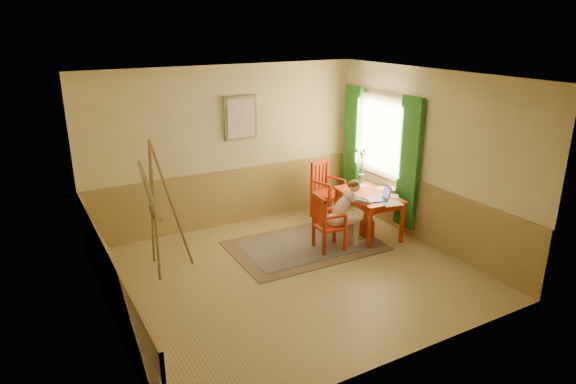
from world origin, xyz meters
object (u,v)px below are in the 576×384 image
figure (346,211)px  easel (151,195)px  chair_back (326,190)px  chair_left (327,223)px  laptop (380,197)px  table (369,199)px

figure → easel: 3.00m
chair_back → easel: (-3.34, -0.59, 0.63)m
chair_back → figure: figure is taller
chair_left → laptop: laptop is taller
table → chair_left: size_ratio=1.37×
table → easel: size_ratio=0.65×
laptop → figure: bearing=171.7°
chair_back → laptop: (0.14, -1.35, 0.24)m
table → figure: (-0.65, -0.24, -0.02)m
chair_left → easel: 2.72m
table → chair_back: (-0.18, 1.01, -0.10)m
table → easel: bearing=173.1°
table → laptop: bearing=-96.6°
easel → table: bearing=-6.9°
figure → easel: (-2.87, 0.67, 0.55)m
chair_left → figure: figure is taller
table → figure: bearing=-159.4°
table → chair_back: bearing=100.1°
chair_back → figure: bearing=-110.4°
chair_back → figure: 1.34m
table → chair_left: chair_left is taller
chair_left → chair_back: 1.47m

